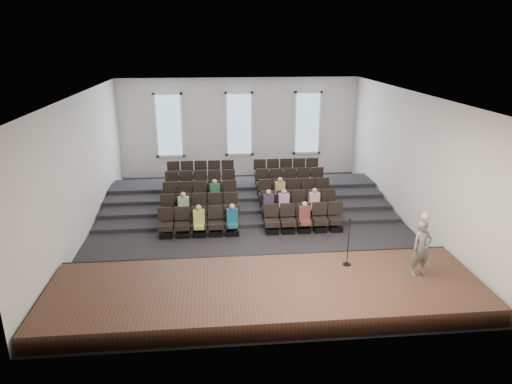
# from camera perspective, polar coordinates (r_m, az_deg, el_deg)

# --- Properties ---
(ground) EXTENTS (14.00, 14.00, 0.00)m
(ground) POSITION_cam_1_polar(r_m,az_deg,el_deg) (17.39, -0.64, -4.44)
(ground) COLOR black
(ground) RESTS_ON ground
(ceiling) EXTENTS (12.00, 14.00, 0.02)m
(ceiling) POSITION_cam_1_polar(r_m,az_deg,el_deg) (16.10, -0.71, 12.18)
(ceiling) COLOR white
(ceiling) RESTS_ON ground
(wall_back) EXTENTS (12.00, 0.04, 5.00)m
(wall_back) POSITION_cam_1_polar(r_m,az_deg,el_deg) (23.40, -2.12, 8.02)
(wall_back) COLOR silver
(wall_back) RESTS_ON ground
(wall_front) EXTENTS (12.00, 0.04, 5.00)m
(wall_front) POSITION_cam_1_polar(r_m,az_deg,el_deg) (10.00, 2.71, -7.03)
(wall_front) COLOR silver
(wall_front) RESTS_ON ground
(wall_left) EXTENTS (0.04, 14.00, 5.00)m
(wall_left) POSITION_cam_1_polar(r_m,az_deg,el_deg) (17.17, -21.14, 2.80)
(wall_left) COLOR silver
(wall_left) RESTS_ON ground
(wall_right) EXTENTS (0.04, 14.00, 5.00)m
(wall_right) POSITION_cam_1_polar(r_m,az_deg,el_deg) (18.07, 18.76, 3.82)
(wall_right) COLOR silver
(wall_right) RESTS_ON ground
(stage) EXTENTS (11.80, 3.60, 0.50)m
(stage) POSITION_cam_1_polar(r_m,az_deg,el_deg) (12.75, 1.32, -12.41)
(stage) COLOR #492C1F
(stage) RESTS_ON ground
(stage_lip) EXTENTS (11.80, 0.06, 0.52)m
(stage_lip) POSITION_cam_1_polar(r_m,az_deg,el_deg) (14.29, 0.49, -8.76)
(stage_lip) COLOR black
(stage_lip) RESTS_ON ground
(risers) EXTENTS (11.80, 4.80, 0.60)m
(risers) POSITION_cam_1_polar(r_m,az_deg,el_deg) (20.27, -1.39, -0.42)
(risers) COLOR black
(risers) RESTS_ON ground
(seating_rows) EXTENTS (6.80, 4.70, 1.67)m
(seating_rows) POSITION_cam_1_polar(r_m,az_deg,el_deg) (18.58, -1.05, -0.65)
(seating_rows) COLOR black
(seating_rows) RESTS_ON ground
(windows) EXTENTS (8.44, 0.10, 3.24)m
(windows) POSITION_cam_1_polar(r_m,az_deg,el_deg) (23.30, -2.12, 8.47)
(windows) COLOR white
(windows) RESTS_ON wall_back
(audience) EXTENTS (5.45, 2.64, 1.10)m
(audience) POSITION_cam_1_polar(r_m,az_deg,el_deg) (17.41, -0.26, -1.53)
(audience) COLOR #A7B749
(audience) RESTS_ON seating_rows
(speaker) EXTENTS (0.65, 0.49, 1.62)m
(speaker) POSITION_cam_1_polar(r_m,az_deg,el_deg) (13.52, 19.99, -6.65)
(speaker) COLOR #625F5D
(speaker) RESTS_ON stage
(mic_stand) EXTENTS (0.25, 0.25, 1.47)m
(mic_stand) POSITION_cam_1_polar(r_m,az_deg,el_deg) (13.67, 11.39, -7.27)
(mic_stand) COLOR black
(mic_stand) RESTS_ON stage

